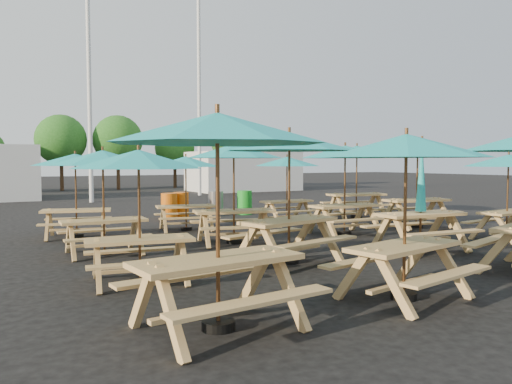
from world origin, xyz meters
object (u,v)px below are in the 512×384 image
picnic_unit_4 (406,154)px  waste_bin_0 (169,206)px  picnic_unit_7 (186,165)px  waste_bin_3 (245,202)px  picnic_unit_0 (217,139)px  picnic_unit_2 (103,163)px  picnic_unit_11 (287,165)px  picnic_unit_14 (418,154)px  waste_bin_1 (181,205)px  waste_bin_2 (216,203)px  picnic_unit_1 (139,166)px  picnic_unit_3 (75,164)px  picnic_unit_5 (289,148)px  picnic_unit_13 (508,165)px  picnic_unit_6 (234,156)px  picnic_unit_10 (345,156)px  picnic_unit_15 (357,154)px  picnic_unit_9 (421,204)px

picnic_unit_4 → waste_bin_0: 11.24m
picnic_unit_7 → waste_bin_3: 4.78m
picnic_unit_0 → picnic_unit_2: 5.50m
picnic_unit_7 → waste_bin_3: size_ratio=2.82×
picnic_unit_11 → picnic_unit_14: bearing=-46.6°
waste_bin_1 → waste_bin_2: size_ratio=1.00×
picnic_unit_11 → picnic_unit_1: bearing=-140.9°
picnic_unit_3 → picnic_unit_5: (2.98, -5.42, 0.32)m
picnic_unit_1 → picnic_unit_13: 9.29m
picnic_unit_13 → waste_bin_2: (-3.93, 8.76, -1.44)m
picnic_unit_1 → picnic_unit_6: bearing=50.7°
picnic_unit_1 → picnic_unit_14: 9.60m
picnic_unit_10 → picnic_unit_15: picnic_unit_15 is taller
picnic_unit_9 → picnic_unit_13: picnic_unit_9 is taller
picnic_unit_4 → picnic_unit_11: size_ratio=1.26×
picnic_unit_1 → waste_bin_3: size_ratio=2.78×
picnic_unit_3 → picnic_unit_6: 4.22m
picnic_unit_6 → picnic_unit_7: size_ratio=1.14×
picnic_unit_5 → picnic_unit_7: picnic_unit_5 is taller
picnic_unit_4 → picnic_unit_11: picnic_unit_4 is taller
picnic_unit_14 → picnic_unit_5: bearing=-149.6°
picnic_unit_0 → picnic_unit_6: picnic_unit_0 is taller
picnic_unit_4 → picnic_unit_15: size_ratio=0.91×
picnic_unit_6 → waste_bin_2: picnic_unit_6 is taller
picnic_unit_2 → picnic_unit_4: 6.34m
picnic_unit_1 → picnic_unit_9: (6.20, -0.21, -0.86)m
picnic_unit_7 → picnic_unit_1: bearing=-106.3°
picnic_unit_2 → waste_bin_3: bearing=43.7°
picnic_unit_3 → picnic_unit_2: bearing=-73.5°
picnic_unit_5 → picnic_unit_6: bearing=74.6°
picnic_unit_6 → waste_bin_2: (2.26, 5.86, -1.65)m
picnic_unit_15 → waste_bin_2: bearing=153.8°
picnic_unit_2 → waste_bin_1: bearing=58.2°
picnic_unit_5 → picnic_unit_15: bearing=27.6°
waste_bin_1 → picnic_unit_10: bearing=-69.1°
picnic_unit_3 → picnic_unit_11: size_ratio=1.22×
picnic_unit_7 → picnic_unit_4: bearing=-77.6°
picnic_unit_4 → picnic_unit_11: 8.99m
picnic_unit_14 → picnic_unit_1: bearing=-155.6°
picnic_unit_0 → waste_bin_3: 12.86m
picnic_unit_0 → waste_bin_1: bearing=65.5°
picnic_unit_14 → picnic_unit_4: bearing=-130.4°
picnic_unit_7 → picnic_unit_10: 4.46m
picnic_unit_14 → waste_bin_1: 8.07m
picnic_unit_5 → picnic_unit_9: size_ratio=1.19×
picnic_unit_6 → picnic_unit_13: bearing=-11.5°
picnic_unit_5 → picnic_unit_11: size_ratio=1.39×
picnic_unit_7 → waste_bin_3: bearing=52.4°
picnic_unit_4 → picnic_unit_14: picnic_unit_14 is taller
picnic_unit_1 → waste_bin_2: (5.36, 8.58, -1.45)m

